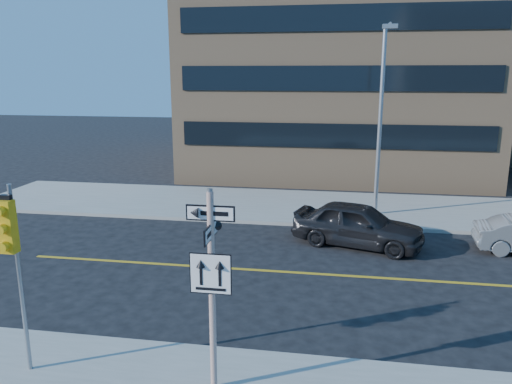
% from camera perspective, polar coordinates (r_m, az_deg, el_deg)
% --- Properties ---
extents(ground, '(120.00, 120.00, 0.00)m').
position_cam_1_polar(ground, '(12.84, -1.98, -15.66)').
color(ground, black).
rests_on(ground, ground).
extents(sign_pole, '(0.92, 0.92, 4.06)m').
position_cam_1_polar(sign_pole, '(9.56, -5.09, -10.04)').
color(sign_pole, silver).
rests_on(sign_pole, near_sidewalk).
extents(traffic_signal, '(0.32, 0.45, 4.00)m').
position_cam_1_polar(traffic_signal, '(10.90, -26.28, -5.13)').
color(traffic_signal, gray).
rests_on(traffic_signal, near_sidewalk).
extents(parked_car_a, '(3.24, 5.13, 1.63)m').
position_cam_1_polar(parked_car_a, '(18.82, 11.55, -3.64)').
color(parked_car_a, black).
rests_on(parked_car_a, ground).
extents(streetlight_a, '(0.55, 2.25, 8.00)m').
position_cam_1_polar(streetlight_a, '(21.88, 14.12, 9.10)').
color(streetlight_a, gray).
rests_on(streetlight_a, far_sidewalk).
extents(building_brick, '(18.00, 18.00, 18.00)m').
position_cam_1_polar(building_brick, '(36.11, 9.39, 17.58)').
color(building_brick, tan).
rests_on(building_brick, ground).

